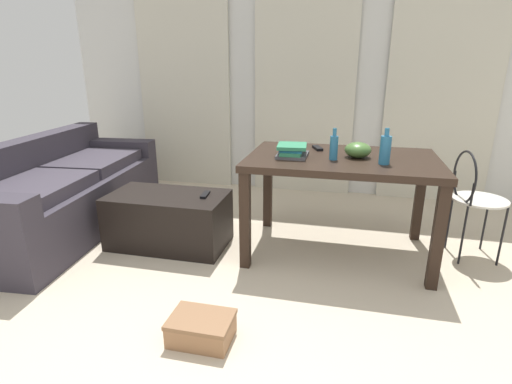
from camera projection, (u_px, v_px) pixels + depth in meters
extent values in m
plane|color=beige|center=(267.00, 268.00, 2.88)|extent=(7.58, 7.58, 0.00)
cube|color=silver|center=(306.00, 75.00, 4.31)|extent=(5.41, 0.10, 2.56)
cube|color=beige|center=(184.00, 84.00, 4.57)|extent=(1.08, 0.03, 2.35)
cube|color=beige|center=(304.00, 86.00, 4.26)|extent=(1.08, 0.03, 2.35)
cube|color=beige|center=(443.00, 87.00, 3.96)|extent=(1.08, 0.03, 2.35)
cube|color=#38333D|center=(67.00, 204.00, 3.51)|extent=(1.03, 2.16, 0.45)
cube|color=#38333D|center=(25.00, 159.00, 3.44)|extent=(0.38, 2.11, 0.33)
cube|color=#38333D|center=(115.00, 147.00, 4.31)|extent=(0.87, 0.27, 0.17)
cube|color=#3E3944|center=(93.00, 162.00, 3.82)|extent=(0.68, 0.86, 0.10)
cube|color=#3E3944|center=(34.00, 188.00, 3.02)|extent=(0.68, 0.86, 0.10)
cube|color=black|center=(169.00, 220.00, 3.19)|extent=(0.92, 0.51, 0.43)
cube|color=black|center=(342.00, 160.00, 2.90)|extent=(1.36, 0.89, 0.05)
cube|color=black|center=(245.00, 221.00, 2.79)|extent=(0.07, 0.07, 0.71)
cube|color=black|center=(438.00, 238.00, 2.52)|extent=(0.07, 0.07, 0.71)
cube|color=black|center=(268.00, 188.00, 3.52)|extent=(0.07, 0.07, 0.71)
cube|color=black|center=(419.00, 199.00, 3.24)|extent=(0.07, 0.07, 0.71)
cylinder|color=silver|center=(480.00, 200.00, 2.91)|extent=(0.39, 0.39, 0.02)
cylinder|color=black|center=(502.00, 237.00, 2.84)|extent=(0.02, 0.02, 0.45)
cylinder|color=black|center=(485.00, 223.00, 3.10)|extent=(0.02, 0.02, 0.45)
cylinder|color=black|center=(463.00, 236.00, 2.87)|extent=(0.02, 0.02, 0.45)
cylinder|color=black|center=(449.00, 221.00, 3.12)|extent=(0.02, 0.02, 0.45)
torus|color=black|center=(464.00, 177.00, 2.87)|extent=(0.07, 0.38, 0.38)
cylinder|color=black|center=(472.00, 195.00, 2.74)|extent=(0.02, 0.02, 0.16)
cylinder|color=black|center=(454.00, 181.00, 3.05)|extent=(0.02, 0.02, 0.16)
cylinder|color=teal|center=(385.00, 150.00, 2.65)|extent=(0.07, 0.07, 0.19)
cylinder|color=teal|center=(387.00, 132.00, 2.62)|extent=(0.03, 0.03, 0.05)
cylinder|color=teal|center=(334.00, 148.00, 2.78)|extent=(0.06, 0.06, 0.17)
cylinder|color=teal|center=(335.00, 132.00, 2.74)|extent=(0.03, 0.03, 0.05)
ellipsoid|color=#477033|center=(358.00, 150.00, 2.85)|extent=(0.19, 0.19, 0.11)
cube|color=#4C4C51|center=(292.00, 155.00, 2.90)|extent=(0.22, 0.26, 0.02)
cube|color=#2D7F56|center=(292.00, 152.00, 2.89)|extent=(0.16, 0.27, 0.03)
cube|color=#1E668C|center=(292.00, 149.00, 2.87)|extent=(0.17, 0.21, 0.02)
cube|color=#2D7F56|center=(292.00, 146.00, 2.86)|extent=(0.22, 0.24, 0.02)
cube|color=black|center=(318.00, 148.00, 3.13)|extent=(0.10, 0.16, 0.02)
cube|color=#9EA0A5|center=(287.00, 146.00, 3.24)|extent=(0.07, 0.04, 0.00)
torus|color=#3372B2|center=(281.00, 146.00, 3.23)|extent=(0.03, 0.03, 0.00)
cube|color=#9EA0A5|center=(287.00, 146.00, 3.23)|extent=(0.07, 0.01, 0.00)
torus|color=#3372B2|center=(281.00, 146.00, 3.24)|extent=(0.03, 0.03, 0.00)
cube|color=black|center=(205.00, 195.00, 3.09)|extent=(0.06, 0.16, 0.02)
cube|color=#996B47|center=(201.00, 330.00, 2.12)|extent=(0.32, 0.24, 0.11)
cube|color=brown|center=(201.00, 319.00, 2.10)|extent=(0.33, 0.25, 0.02)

